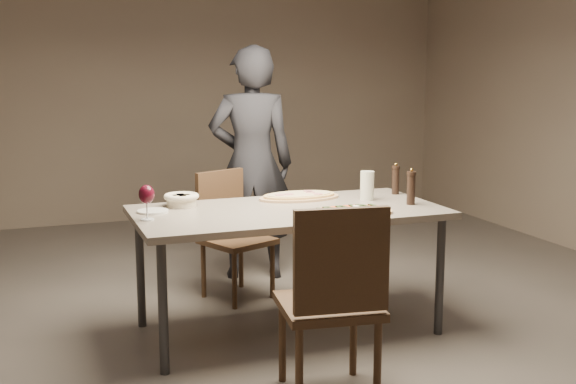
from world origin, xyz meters
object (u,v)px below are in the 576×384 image
object	(u,v)px
chair_far	(230,227)
ham_pizza	(299,196)
diner	(252,163)
pepper_mill_left	(396,179)
zucchini_pizza	(349,212)
bread_basket	(181,199)
chair_near	(334,293)
dining_table	(288,218)
carafe	(367,186)

from	to	relation	value
chair_far	ham_pizza	bearing A→B (deg)	99.53
chair_far	diner	xyz separation A→B (m)	(0.28, 0.39, 0.38)
pepper_mill_left	zucchini_pizza	bearing A→B (deg)	-138.64
pepper_mill_left	diner	world-z (taller)	diner
bread_basket	chair_near	bearing A→B (deg)	-70.60
bread_basket	pepper_mill_left	bearing A→B (deg)	-3.26
bread_basket	diner	distance (m)	1.12
pepper_mill_left	chair_near	xyz separation A→B (m)	(-0.96, -1.18, -0.31)
bread_basket	pepper_mill_left	xyz separation A→B (m)	(1.40, -0.08, 0.05)
dining_table	pepper_mill_left	size ratio (longest dim) A/B	8.72
pepper_mill_left	ham_pizza	bearing A→B (deg)	174.36
ham_pizza	carafe	distance (m)	0.43
zucchini_pizza	carafe	bearing A→B (deg)	54.54
pepper_mill_left	chair_near	bearing A→B (deg)	-129.06
chair_near	diner	distance (m)	2.17
chair_far	dining_table	bearing A→B (deg)	77.02
zucchini_pizza	bread_basket	size ratio (longest dim) A/B	2.51
zucchini_pizza	ham_pizza	distance (m)	0.57
bread_basket	pepper_mill_left	size ratio (longest dim) A/B	1.02
dining_table	bread_basket	world-z (taller)	bread_basket
chair_far	carafe	bearing A→B (deg)	112.72
zucchini_pizza	bread_basket	xyz separation A→B (m)	(-0.84, 0.58, 0.03)
pepper_mill_left	diner	bearing A→B (deg)	126.09
dining_table	chair_far	xyz separation A→B (m)	(-0.14, 0.78, -0.21)
pepper_mill_left	bread_basket	bearing A→B (deg)	176.74
dining_table	chair_far	distance (m)	0.82
ham_pizza	chair_near	world-z (taller)	chair_near
ham_pizza	bread_basket	bearing A→B (deg)	-164.72
dining_table	zucchini_pizza	size ratio (longest dim) A/B	3.42
carafe	chair_near	xyz separation A→B (m)	(-0.69, -1.06, -0.30)
carafe	pepper_mill_left	bearing A→B (deg)	24.16
zucchini_pizza	ham_pizza	size ratio (longest dim) A/B	1.00
ham_pizza	chair_near	xyz separation A→B (m)	(-0.31, -1.24, -0.22)
chair_near	diner	xyz separation A→B (m)	(0.27, 2.13, 0.32)
dining_table	chair_near	world-z (taller)	chair_near
dining_table	bread_basket	size ratio (longest dim) A/B	8.57
bread_basket	chair_near	xyz separation A→B (m)	(0.44, -1.26, -0.25)
dining_table	chair_far	bearing A→B (deg)	100.29
pepper_mill_left	carafe	world-z (taller)	pepper_mill_left
dining_table	ham_pizza	distance (m)	0.34
chair_near	chair_far	bearing A→B (deg)	98.40
chair_near	pepper_mill_left	bearing A→B (deg)	58.92
dining_table	bread_basket	distance (m)	0.65
chair_near	chair_far	size ratio (longest dim) A/B	1.11
carafe	zucchini_pizza	bearing A→B (deg)	-128.29
ham_pizza	chair_far	xyz separation A→B (m)	(-0.32, 0.50, -0.28)
pepper_mill_left	chair_far	distance (m)	1.18
dining_table	bread_basket	xyz separation A→B (m)	(-0.57, 0.30, 0.10)
ham_pizza	bread_basket	world-z (taller)	bread_basket
zucchini_pizza	bread_basket	world-z (taller)	bread_basket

